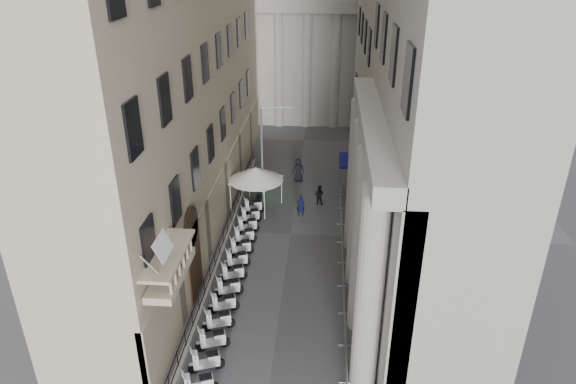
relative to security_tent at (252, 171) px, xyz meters
name	(u,v)px	position (x,y,z in m)	size (l,w,h in m)	color
iron_fence	(227,240)	(-1.00, -5.67, -2.77)	(0.30, 28.00, 1.40)	black
blue_awning	(348,194)	(7.45, 2.33, -2.77)	(1.60, 3.00, 3.00)	navy
scooter_1	(207,370)	(0.28, -17.50, -2.77)	(0.56, 1.40, 1.50)	silver
scooter_2	(214,349)	(0.28, -16.05, -2.77)	(0.56, 1.40, 1.50)	silver
scooter_3	(219,329)	(0.28, -14.60, -2.77)	(0.56, 1.40, 1.50)	silver
scooter_4	(225,312)	(0.28, -13.16, -2.77)	(0.56, 1.40, 1.50)	silver
scooter_5	(229,295)	(0.28, -11.71, -2.77)	(0.56, 1.40, 1.50)	silver
scooter_6	(234,281)	(0.28, -10.26, -2.77)	(0.56, 1.40, 1.50)	silver
scooter_7	(238,267)	(0.28, -8.82, -2.77)	(0.56, 1.40, 1.50)	silver
scooter_8	(241,255)	(0.28, -7.37, -2.77)	(0.56, 1.40, 1.50)	silver
scooter_9	(245,243)	(0.28, -5.92, -2.77)	(0.56, 1.40, 1.50)	silver
scooter_10	(248,232)	(0.28, -4.48, -2.77)	(0.56, 1.40, 1.50)	silver
scooter_11	(251,222)	(0.28, -3.03, -2.77)	(0.56, 1.40, 1.50)	silver
scooter_12	(253,213)	(0.28, -1.58, -2.77)	(0.56, 1.40, 1.50)	silver
barrier_1	(345,364)	(6.81, -16.60, -2.77)	(0.60, 2.40, 1.10)	#96989D
barrier_2	(344,329)	(6.81, -14.10, -2.77)	(0.60, 2.40, 1.10)	#96989D
barrier_3	(343,300)	(6.81, -11.60, -2.77)	(0.60, 2.40, 1.10)	#96989D
barrier_4	(342,274)	(6.81, -9.10, -2.77)	(0.60, 2.40, 1.10)	#96989D
barrier_5	(342,252)	(6.81, -6.60, -2.77)	(0.60, 2.40, 1.10)	#96989D
barrier_6	(341,233)	(6.81, -4.10, -2.77)	(0.60, 2.40, 1.10)	#96989D
barrier_7	(340,216)	(6.81, -1.60, -2.77)	(0.60, 2.40, 1.10)	#96989D
barrier_8	(340,201)	(6.81, 0.90, -2.77)	(0.60, 2.40, 1.10)	#96989D
security_tent	(252,171)	(0.00, 0.00, 0.00)	(4.08, 4.08, 3.31)	silver
street_lamp	(266,148)	(1.07, 0.29, 1.75)	(2.46, 0.73, 7.64)	#96989E
info_kiosk	(260,186)	(0.44, 1.19, -1.80)	(0.49, 0.94, 1.92)	black
pedestrian_a	(301,206)	(3.84, -1.75, -1.93)	(0.61, 0.40, 1.69)	#0E1138
pedestrian_b	(319,195)	(5.16, 0.34, -1.99)	(0.76, 0.59, 1.56)	black
pedestrian_c	(298,170)	(3.31, 4.54, -1.75)	(0.99, 0.65, 2.03)	black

